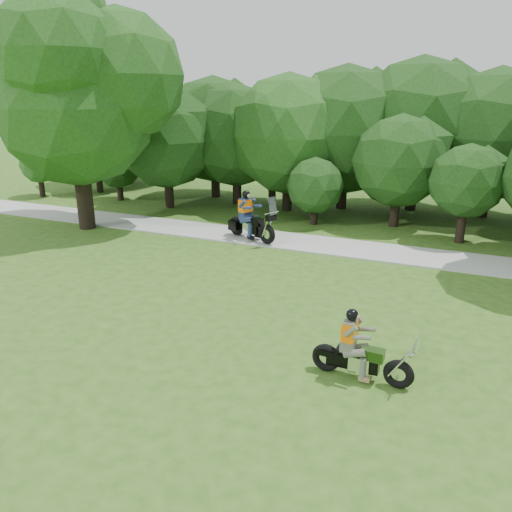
% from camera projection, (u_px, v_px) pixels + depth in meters
% --- Properties ---
extents(ground, '(100.00, 100.00, 0.00)m').
position_uv_depth(ground, '(246.00, 338.00, 11.87)').
color(ground, '#2D5618').
rests_on(ground, ground).
extents(walkway, '(60.00, 2.20, 0.06)m').
position_uv_depth(walkway, '(334.00, 246.00, 18.83)').
color(walkway, '#AAAAA4').
rests_on(walkway, ground).
extents(tree_line, '(39.95, 11.38, 7.70)m').
position_uv_depth(tree_line, '(401.00, 136.00, 23.01)').
color(tree_line, black).
rests_on(tree_line, ground).
extents(big_tree_west, '(8.64, 6.56, 9.96)m').
position_uv_depth(big_tree_west, '(78.00, 87.00, 20.03)').
color(big_tree_west, black).
rests_on(big_tree_west, ground).
extents(chopper_motorcycle, '(2.10, 0.56, 1.50)m').
position_uv_depth(chopper_motorcycle, '(357.00, 354.00, 10.07)').
color(chopper_motorcycle, black).
rests_on(chopper_motorcycle, ground).
extents(touring_motorcycle, '(2.40, 1.43, 1.91)m').
position_uv_depth(touring_motorcycle, '(249.00, 222.00, 19.51)').
color(touring_motorcycle, black).
rests_on(touring_motorcycle, walkway).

